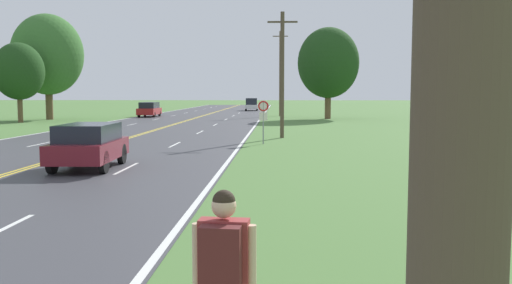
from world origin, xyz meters
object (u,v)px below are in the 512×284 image
tree_right_cluster (19,71)px  car_white_van_mid_far (252,104)px  hitchhiker_person (223,264)px  traffic_sign (263,111)px  tree_left_verge (48,55)px  car_red_van_mid_near (149,109)px  tree_mid_treeline (328,63)px  car_maroon_suv_approaching (89,144)px

tree_right_cluster → car_white_van_mid_far: (19.61, 34.48, -3.69)m
hitchhiker_person → car_white_van_mid_far: bearing=7.4°
traffic_sign → tree_left_verge: tree_left_verge is taller
car_red_van_mid_near → tree_mid_treeline: bearing=-101.7°
hitchhiker_person → tree_left_verge: size_ratio=0.17×
hitchhiker_person → car_maroon_suv_approaching: size_ratio=0.43×
tree_left_verge → traffic_sign: bearing=-48.5°
hitchhiker_person → tree_right_cluster: tree_right_cluster is taller
tree_left_verge → tree_right_cluster: size_ratio=1.46×
car_white_van_mid_far → tree_mid_treeline: bearing=18.2°
car_white_van_mid_far → hitchhiker_person: bearing=1.1°
traffic_sign → car_red_van_mid_near: traffic_sign is taller
car_red_van_mid_near → car_white_van_mid_far: 24.55m
car_white_van_mid_far → tree_right_cluster: bearing=-31.4°
tree_left_verge → car_maroon_suv_approaching: tree_left_verge is taller
tree_left_verge → tree_right_cluster: bearing=-93.3°
tree_mid_treeline → hitchhiker_person: bearing=-96.1°
tree_mid_treeline → tree_left_verge: bearing=-174.3°
car_red_van_mid_near → hitchhiker_person: bearing=-166.5°
tree_left_verge → car_white_van_mid_far: 35.17m
car_maroon_suv_approaching → car_white_van_mid_far: car_white_van_mid_far is taller
tree_right_cluster → tree_left_verge: bearing=86.7°
tree_right_cluster → traffic_sign: bearing=-41.1°
tree_left_verge → car_red_van_mid_near: (8.73, 6.71, -5.73)m
tree_left_verge → car_red_van_mid_near: size_ratio=2.30×
hitchhiker_person → tree_mid_treeline: tree_mid_treeline is taller
traffic_sign → tree_mid_treeline: (5.94, 28.61, 4.11)m
traffic_sign → tree_mid_treeline: 29.51m
hitchhiker_person → car_red_van_mid_near: (-14.39, 56.37, -0.24)m
tree_mid_treeline → car_white_van_mid_far: bearing=109.9°
hitchhiker_person → tree_right_cluster: (-23.45, 44.05, 3.58)m
traffic_sign → tree_right_cluster: (-23.09, 20.16, 2.94)m
car_maroon_suv_approaching → tree_right_cluster: bearing=-153.1°
hitchhiker_person → traffic_sign: bearing=5.4°
traffic_sign → car_maroon_suv_approaching: 11.46m
hitchhiker_person → tree_right_cluster: size_ratio=0.25×
traffic_sign → car_white_van_mid_far: 54.76m
tree_mid_treeline → car_red_van_mid_near: (-19.97, 3.86, -4.98)m
tree_right_cluster → car_maroon_suv_approaching: (17.09, -29.89, -3.81)m
hitchhiker_person → tree_mid_treeline: bearing=-1.5°
traffic_sign → tree_right_cluster: 30.80m
tree_mid_treeline → car_red_van_mid_near: tree_mid_treeline is taller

